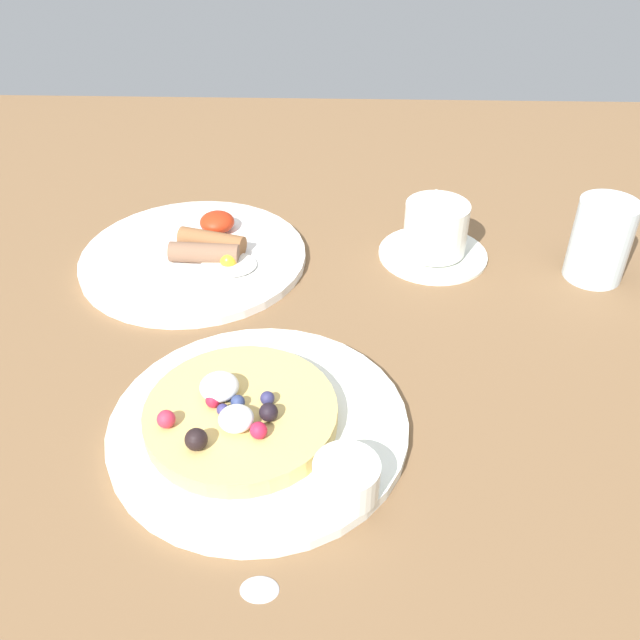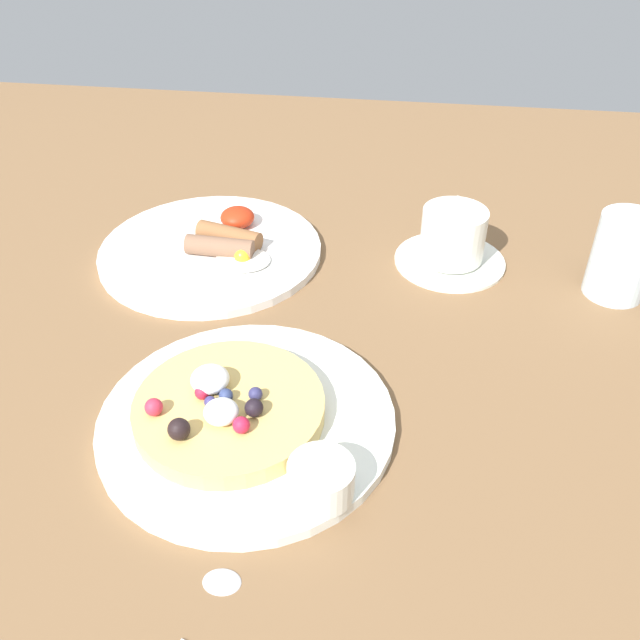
{
  "view_description": "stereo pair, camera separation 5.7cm",
  "coord_description": "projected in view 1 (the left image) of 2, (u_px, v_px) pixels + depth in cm",
  "views": [
    {
      "loc": [
        3.24,
        -50.83,
        45.33
      ],
      "look_at": [
        1.55,
        3.29,
        4.0
      ],
      "focal_mm": 38.76,
      "sensor_mm": 36.0,
      "label": 1
    },
    {
      "loc": [
        8.9,
        -50.35,
        45.33
      ],
      "look_at": [
        1.55,
        3.29,
        4.0
      ],
      "focal_mm": 38.76,
      "sensor_mm": 36.0,
      "label": 2
    }
  ],
  "objects": [
    {
      "name": "breakfast_plate",
      "position": [
        194.0,
        258.0,
        0.84
      ],
      "size": [
        27.17,
        27.17,
        1.07
      ],
      "primitive_type": "cylinder",
      "color": "white",
      "rests_on": "ground_plane"
    },
    {
      "name": "syrup_ramekin",
      "position": [
        346.0,
        478.0,
        0.54
      ],
      "size": [
        5.35,
        5.35,
        3.09
      ],
      "color": "white",
      "rests_on": "pancake_plate"
    },
    {
      "name": "coffee_cup",
      "position": [
        436.0,
        226.0,
        0.83
      ],
      "size": [
        7.64,
        10.78,
        6.19
      ],
      "color": "white",
      "rests_on": "coffee_saucer"
    },
    {
      "name": "pancake_with_berries",
      "position": [
        239.0,
        414.0,
        0.6
      ],
      "size": [
        17.01,
        17.01,
        3.84
      ],
      "color": "tan",
      "rests_on": "pancake_plate"
    },
    {
      "name": "pancake_plate",
      "position": [
        259.0,
        425.0,
        0.62
      ],
      "size": [
        26.64,
        26.64,
        1.08
      ],
      "primitive_type": "cylinder",
      "color": "white",
      "rests_on": "ground_plane"
    },
    {
      "name": "ground_plane",
      "position": [
        304.0,
        383.0,
        0.69
      ],
      "size": [
        187.65,
        153.71,
        3.0
      ],
      "primitive_type": "cube",
      "color": "brown"
    },
    {
      "name": "water_glass",
      "position": [
        601.0,
        240.0,
        0.79
      ],
      "size": [
        6.7,
        6.7,
        9.6
      ],
      "primitive_type": "cylinder",
      "color": "silver",
      "rests_on": "ground_plane"
    },
    {
      "name": "fried_breakfast",
      "position": [
        214.0,
        243.0,
        0.83
      ],
      "size": [
        10.44,
        13.4,
        2.61
      ],
      "color": "brown",
      "rests_on": "breakfast_plate"
    },
    {
      "name": "teaspoon",
      "position": [
        240.0,
        635.0,
        0.46
      ],
      "size": [
        5.58,
        15.06,
        0.6
      ],
      "color": "silver",
      "rests_on": "ground_plane"
    },
    {
      "name": "coffee_saucer",
      "position": [
        433.0,
        253.0,
        0.85
      ],
      "size": [
        13.31,
        13.31,
        0.83
      ],
      "primitive_type": "cylinder",
      "color": "white",
      "rests_on": "ground_plane"
    }
  ]
}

